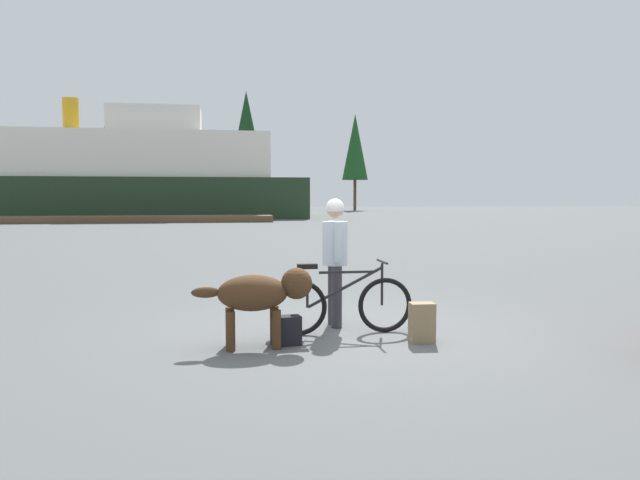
# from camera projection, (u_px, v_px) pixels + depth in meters

# --- Properties ---
(ground_plane) EXTENTS (160.00, 160.00, 0.00)m
(ground_plane) POSITION_uv_depth(u_px,v_px,m) (346.00, 332.00, 7.64)
(ground_plane) COLOR #595B5B
(bicycle) EXTENTS (1.75, 0.44, 0.89)m
(bicycle) POSITION_uv_depth(u_px,v_px,m) (341.00, 304.00, 7.49)
(bicycle) COLOR black
(bicycle) RESTS_ON ground_plane
(person_cyclist) EXTENTS (0.32, 0.53, 1.65)m
(person_cyclist) POSITION_uv_depth(u_px,v_px,m) (335.00, 250.00, 7.91)
(person_cyclist) COLOR #333338
(person_cyclist) RESTS_ON ground_plane
(dog) EXTENTS (1.34, 0.47, 0.88)m
(dog) POSITION_uv_depth(u_px,v_px,m) (261.00, 294.00, 6.83)
(dog) COLOR #472D19
(dog) RESTS_ON ground_plane
(backpack) EXTENTS (0.29, 0.22, 0.46)m
(backpack) POSITION_uv_depth(u_px,v_px,m) (422.00, 322.00, 7.10)
(backpack) COLOR #8C7251
(backpack) RESTS_ON ground_plane
(handbag_pannier) EXTENTS (0.34, 0.23, 0.33)m
(handbag_pannier) POSITION_uv_depth(u_px,v_px,m) (286.00, 331.00, 6.95)
(handbag_pannier) COLOR black
(handbag_pannier) RESTS_ON ground_plane
(dock_pier) EXTENTS (16.98, 2.66, 0.40)m
(dock_pier) POSITION_uv_depth(u_px,v_px,m) (134.00, 219.00, 37.91)
(dock_pier) COLOR brown
(dock_pier) RESTS_ON ground_plane
(ferry_boat) EXTENTS (26.55, 8.16, 8.50)m
(ferry_boat) POSITION_uv_depth(u_px,v_px,m) (121.00, 177.00, 44.31)
(ferry_boat) COLOR #1E331E
(ferry_boat) RESTS_ON ground_plane
(sailboat_moored) EXTENTS (7.64, 2.14, 7.71)m
(sailboat_moored) POSITION_uv_depth(u_px,v_px,m) (169.00, 210.00, 50.52)
(sailboat_moored) COLOR navy
(sailboat_moored) RESTS_ON ground_plane
(pine_tree_far_left) EXTENTS (3.79, 3.79, 10.43)m
(pine_tree_far_left) POSITION_uv_depth(u_px,v_px,m) (110.00, 144.00, 60.16)
(pine_tree_far_left) COLOR #4C331E
(pine_tree_far_left) RESTS_ON ground_plane
(pine_tree_center) EXTENTS (3.94, 3.94, 12.42)m
(pine_tree_center) POSITION_uv_depth(u_px,v_px,m) (246.00, 138.00, 63.85)
(pine_tree_center) COLOR #4C331E
(pine_tree_center) RESTS_ON ground_plane
(pine_tree_far_right) EXTENTS (2.82, 2.82, 10.48)m
(pine_tree_far_right) POSITION_uv_depth(u_px,v_px,m) (355.00, 147.00, 67.15)
(pine_tree_far_right) COLOR #4C331E
(pine_tree_far_right) RESTS_ON ground_plane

